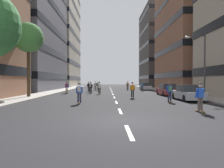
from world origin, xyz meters
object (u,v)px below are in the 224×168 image
at_px(skater_3, 89,86).
at_px(skater_11, 132,89).
at_px(street_tree_near, 28,38).
at_px(streetlamp_right, 201,59).
at_px(parked_car_far, 167,90).
at_px(skater_2, 67,87).
at_px(skater_1, 142,86).
at_px(skater_4, 91,87).
at_px(skater_7, 99,87).
at_px(skater_12, 67,86).
at_px(parked_car_mid, 145,87).
at_px(skater_9, 79,91).
at_px(skater_5, 200,96).
at_px(skater_8, 128,85).
at_px(skater_0, 95,85).
at_px(skater_10, 98,85).
at_px(parked_car_near, 187,93).
at_px(skater_6, 170,91).

bearing_deg(skater_3, skater_11, -63.99).
relative_size(street_tree_near, streetlamp_right, 1.26).
distance_m(parked_car_far, skater_2, 14.12).
height_order(skater_1, skater_11, same).
xyz_separation_m(parked_car_far, skater_4, (-10.20, 4.09, 0.32)).
height_order(skater_7, skater_12, same).
distance_m(skater_3, skater_12, 3.65).
bearing_deg(skater_4, streetlamp_right, -36.77).
bearing_deg(parked_car_mid, streetlamp_right, -84.14).
xyz_separation_m(skater_9, skater_11, (5.02, 5.01, -0.03)).
bearing_deg(skater_7, skater_9, -95.78).
distance_m(street_tree_near, skater_11, 12.88).
relative_size(skater_1, skater_7, 1.00).
relative_size(skater_5, skater_7, 1.00).
bearing_deg(skater_9, skater_11, 44.92).
bearing_deg(skater_3, street_tree_near, -117.61).
bearing_deg(skater_8, skater_5, -87.23).
bearing_deg(street_tree_near, streetlamp_right, -6.28).
relative_size(skater_0, skater_8, 1.00).
height_order(streetlamp_right, skater_7, streetlamp_right).
relative_size(streetlamp_right, skater_10, 3.65).
bearing_deg(skater_9, parked_car_near, 14.63).
xyz_separation_m(street_tree_near, skater_2, (2.88, 6.55, -5.62)).
distance_m(parked_car_near, skater_4, 14.66).
relative_size(skater_0, skater_2, 1.00).
relative_size(parked_car_far, streetlamp_right, 0.68).
bearing_deg(skater_11, skater_7, 119.82).
xyz_separation_m(skater_8, skater_9, (-6.48, -24.07, 0.00)).
relative_size(skater_6, skater_8, 1.00).
bearing_deg(skater_11, skater_8, 85.63).
distance_m(streetlamp_right, skater_2, 18.13).
height_order(parked_car_far, skater_12, skater_12).
bearing_deg(parked_car_mid, skater_4, -134.61).
bearing_deg(parked_car_far, parked_car_mid, 90.00).
distance_m(parked_car_mid, skater_11, 19.15).
height_order(skater_0, skater_11, same).
bearing_deg(skater_6, parked_car_mid, 84.31).
xyz_separation_m(skater_3, skater_11, (5.83, -11.94, 0.00)).
relative_size(skater_0, skater_4, 1.00).
bearing_deg(skater_1, street_tree_near, -139.27).
relative_size(parked_car_far, skater_8, 2.47).
bearing_deg(skater_1, skater_0, 150.18).
height_order(parked_car_near, skater_3, skater_3).
distance_m(skater_1, skater_6, 17.98).
xyz_separation_m(skater_1, skater_4, (-8.71, -5.87, 0.00)).
height_order(street_tree_near, skater_4, street_tree_near).
relative_size(skater_1, skater_12, 1.00).
height_order(parked_car_far, skater_11, skater_11).
height_order(skater_0, skater_10, same).
distance_m(street_tree_near, skater_3, 13.53).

